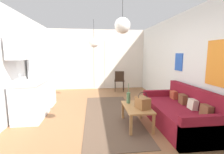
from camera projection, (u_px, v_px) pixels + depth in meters
ground_plane at (104, 127)px, 3.65m from camera, size 4.85×8.38×0.10m
wall_back at (98, 60)px, 7.32m from camera, size 4.45×0.13×2.68m
wall_right at (197, 65)px, 3.70m from camera, size 0.12×7.98×2.68m
area_rug at (111, 114)px, 4.26m from camera, size 1.32×3.39×0.01m
couch at (180, 114)px, 3.57m from camera, size 0.93×1.94×0.87m
coffee_table at (137, 109)px, 3.56m from camera, size 0.54×0.92×0.45m
bamboo_vase at (128, 98)px, 3.77m from camera, size 0.09×0.09×0.47m
handbag at (143, 103)px, 3.40m from camera, size 0.29×0.35×0.36m
refrigerator at (42, 79)px, 4.89m from camera, size 0.64×0.58×1.70m
kitchen_counter at (29, 89)px, 3.92m from camera, size 0.63×1.05×2.02m
accent_chair at (119, 80)px, 6.83m from camera, size 0.47×0.46×0.88m
pendant_lamp_near at (122, 26)px, 2.59m from camera, size 0.26×0.26×0.75m
pendant_lamp_far at (94, 43)px, 5.18m from camera, size 0.29×0.29×0.88m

